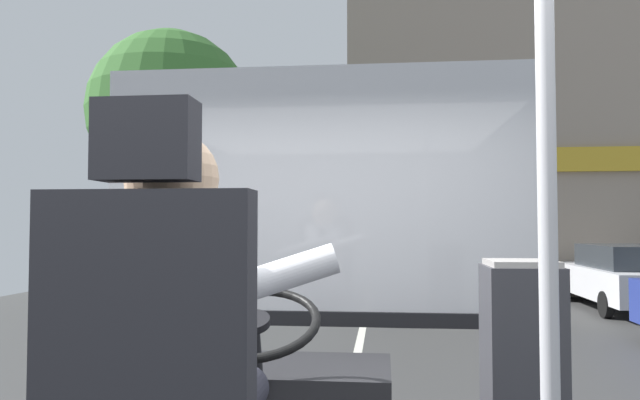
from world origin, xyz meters
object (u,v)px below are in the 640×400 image
at_px(parked_car_charcoal, 536,262).
at_px(parked_car_silver, 503,255).
at_px(bus_driver, 178,334).
at_px(fare_box, 523,397).
at_px(parked_car_white, 627,276).
at_px(handrail_pole, 548,218).

bearing_deg(parked_car_charcoal, parked_car_silver, 89.88).
xyz_separation_m(bus_driver, parked_car_charcoal, (5.00, 16.83, -0.79)).
bearing_deg(parked_car_silver, fare_box, -100.72).
height_order(fare_box, parked_car_charcoal, fare_box).
distance_m(fare_box, parked_car_white, 11.94).
relative_size(fare_box, parked_car_white, 0.22).
xyz_separation_m(fare_box, parked_car_white, (4.56, 11.02, -0.48)).
height_order(parked_car_charcoal, parked_car_silver, parked_car_charcoal).
bearing_deg(parked_car_silver, parked_car_white, -87.02).
distance_m(parked_car_white, parked_car_charcoal, 5.22).
distance_m(bus_driver, fare_box, 1.20).
xyz_separation_m(parked_car_charcoal, parked_car_silver, (0.01, 5.06, -0.05)).
bearing_deg(parked_car_charcoal, parked_car_white, -84.01).
height_order(handrail_pole, parked_car_white, handrail_pole).
relative_size(handrail_pole, fare_box, 2.29).
relative_size(handrail_pole, parked_car_silver, 0.52).
distance_m(bus_driver, parked_car_charcoal, 17.57).
height_order(handrail_pole, parked_car_charcoal, handrail_pole).
bearing_deg(bus_driver, parked_car_charcoal, 73.45).
bearing_deg(handrail_pole, parked_car_silver, 79.39).
bearing_deg(handrail_pole, fare_box, 82.76).
bearing_deg(fare_box, parked_car_silver, 79.28).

